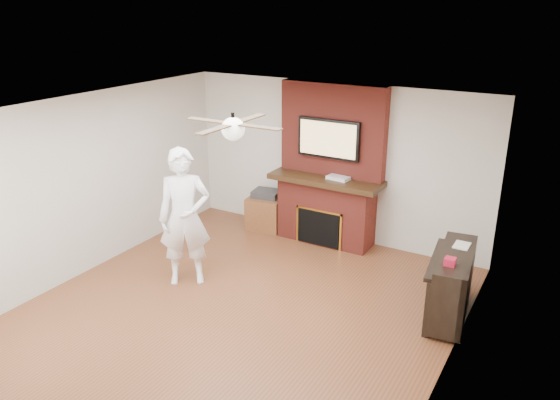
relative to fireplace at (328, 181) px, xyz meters
The scene contains 12 objects.
room_shell 2.56m from the fireplace, 90.00° to the right, with size 5.36×5.86×2.86m.
fireplace is the anchor object (origin of this frame).
tv 0.69m from the fireplace, 90.00° to the right, with size 1.00×0.08×0.60m.
ceiling_fan 2.88m from the fireplace, 90.00° to the right, with size 1.21×1.21×0.31m.
person 2.46m from the fireplace, 115.30° to the right, with size 0.69×0.46×1.88m, color white.
side_table 1.30m from the fireplace, behind, with size 0.66×0.66×0.66m.
piano 2.70m from the fireplace, 29.84° to the right, with size 0.62×1.32×0.93m.
cable_box 0.25m from the fireplace, 24.97° to the right, with size 0.34×0.19×0.05m, color silver.
candle_orange 0.96m from the fireplace, 124.06° to the right, with size 0.07×0.07×0.13m, color red.
candle_green 0.96m from the fireplace, 69.38° to the right, with size 0.07×0.07×0.10m, color #50772F.
candle_cream 0.97m from the fireplace, 69.73° to the right, with size 0.07×0.07×0.12m, color beige.
candle_blue 1.02m from the fireplace, 39.37° to the right, with size 0.06×0.06×0.09m, color #304490.
Camera 1 is at (3.41, -4.85, 3.66)m, focal length 35.00 mm.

